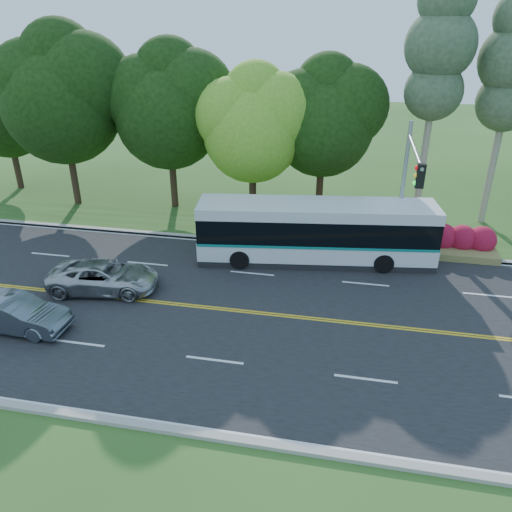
% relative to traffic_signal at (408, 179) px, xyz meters
% --- Properties ---
extents(ground, '(120.00, 120.00, 0.00)m').
position_rel_traffic_signal_xyz_m(ground, '(-6.49, -5.40, -4.67)').
color(ground, '#2A4E1A').
rests_on(ground, ground).
extents(road, '(60.00, 14.00, 0.02)m').
position_rel_traffic_signal_xyz_m(road, '(-6.49, -5.40, -4.66)').
color(road, black).
rests_on(road, ground).
extents(curb_north, '(60.00, 0.30, 0.15)m').
position_rel_traffic_signal_xyz_m(curb_north, '(-6.49, 1.75, -4.60)').
color(curb_north, '#A29D92').
rests_on(curb_north, ground).
extents(curb_south, '(60.00, 0.30, 0.15)m').
position_rel_traffic_signal_xyz_m(curb_south, '(-6.49, -12.55, -4.60)').
color(curb_south, '#A29D92').
rests_on(curb_south, ground).
extents(grass_verge, '(60.00, 4.00, 0.10)m').
position_rel_traffic_signal_xyz_m(grass_verge, '(-6.49, 3.60, -4.62)').
color(grass_verge, '#2A4E1A').
rests_on(grass_verge, ground).
extents(lane_markings, '(57.60, 13.82, 0.00)m').
position_rel_traffic_signal_xyz_m(lane_markings, '(-6.59, -5.40, -4.65)').
color(lane_markings, gold).
rests_on(lane_markings, road).
extents(tree_row, '(44.70, 9.10, 13.84)m').
position_rel_traffic_signal_xyz_m(tree_row, '(-11.65, 6.73, 2.06)').
color(tree_row, '#332216').
rests_on(tree_row, ground).
extents(bougainvillea_hedge, '(9.50, 2.25, 1.50)m').
position_rel_traffic_signal_xyz_m(bougainvillea_hedge, '(0.69, 2.75, -3.95)').
color(bougainvillea_hedge, maroon).
rests_on(bougainvillea_hedge, ground).
extents(traffic_signal, '(0.42, 6.10, 7.00)m').
position_rel_traffic_signal_xyz_m(traffic_signal, '(0.00, 0.00, 0.00)').
color(traffic_signal, '#9A9CA2').
rests_on(traffic_signal, ground).
extents(transit_bus, '(12.10, 4.14, 3.11)m').
position_rel_traffic_signal_xyz_m(transit_bus, '(-4.14, 0.17, -3.11)').
color(transit_bus, silver).
rests_on(transit_bus, road).
extents(sedan, '(4.39, 1.64, 1.43)m').
position_rel_traffic_signal_xyz_m(sedan, '(-15.39, -8.47, -3.94)').
color(sedan, slate).
rests_on(sedan, road).
extents(suv, '(5.23, 2.98, 1.38)m').
position_rel_traffic_signal_xyz_m(suv, '(-13.36, -4.82, -3.96)').
color(suv, '#AEB1B3').
rests_on(suv, road).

